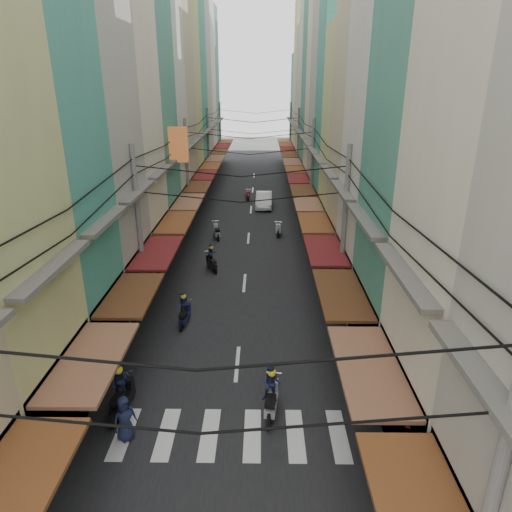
# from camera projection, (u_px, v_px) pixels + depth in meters

# --- Properties ---
(ground) EXTENTS (160.00, 160.00, 0.00)m
(ground) POSITION_uv_depth(u_px,v_px,m) (240.00, 338.00, 20.46)
(ground) COLOR #62615D
(ground) RESTS_ON ground
(road) EXTENTS (10.00, 80.00, 0.02)m
(road) POSITION_uv_depth(u_px,v_px,m) (250.00, 216.00, 39.14)
(road) COLOR black
(road) RESTS_ON ground
(sidewalk_left) EXTENTS (3.00, 80.00, 0.06)m
(sidewalk_left) POSITION_uv_depth(u_px,v_px,m) (175.00, 215.00, 39.21)
(sidewalk_left) COLOR slate
(sidewalk_left) RESTS_ON ground
(sidewalk_right) EXTENTS (3.00, 80.00, 0.06)m
(sidewalk_right) POSITION_uv_depth(u_px,v_px,m) (326.00, 216.00, 39.05)
(sidewalk_right) COLOR slate
(sidewalk_right) RESTS_ON ground
(crosswalk) EXTENTS (7.55, 2.40, 0.01)m
(crosswalk) POSITION_uv_depth(u_px,v_px,m) (231.00, 434.00, 14.85)
(crosswalk) COLOR silver
(crosswalk) RESTS_ON ground
(building_row_left) EXTENTS (7.80, 67.67, 23.70)m
(building_row_left) POSITION_uv_depth(u_px,v_px,m) (138.00, 97.00, 32.53)
(building_row_left) COLOR beige
(building_row_left) RESTS_ON ground
(building_row_right) EXTENTS (7.80, 68.98, 22.59)m
(building_row_right) POSITION_uv_depth(u_px,v_px,m) (360.00, 102.00, 32.36)
(building_row_right) COLOR teal
(building_row_right) RESTS_ON ground
(utility_poles) EXTENTS (10.20, 66.13, 8.20)m
(utility_poles) POSITION_uv_depth(u_px,v_px,m) (248.00, 145.00, 32.13)
(utility_poles) COLOR slate
(utility_poles) RESTS_ON ground
(white_car) EXTENTS (4.82, 1.99, 1.68)m
(white_car) POSITION_uv_depth(u_px,v_px,m) (264.00, 207.00, 41.89)
(white_car) COLOR white
(white_car) RESTS_ON ground
(bicycle) EXTENTS (1.56, 0.74, 1.03)m
(bicycle) POSITION_uv_depth(u_px,v_px,m) (368.00, 353.00, 19.33)
(bicycle) COLOR black
(bicycle) RESTS_ON ground
(moving_scooters) EXTENTS (6.49, 32.76, 1.98)m
(moving_scooters) POSITION_uv_depth(u_px,v_px,m) (220.00, 287.00, 24.22)
(moving_scooters) COLOR black
(moving_scooters) RESTS_ON ground
(parked_scooters) EXTENTS (13.38, 15.36, 1.02)m
(parked_scooters) POSITION_uv_depth(u_px,v_px,m) (372.00, 391.00, 16.21)
(parked_scooters) COLOR black
(parked_scooters) RESTS_ON ground
(pedestrians) EXTENTS (13.72, 17.89, 2.21)m
(pedestrians) POSITION_uv_depth(u_px,v_px,m) (153.00, 311.00, 20.73)
(pedestrians) COLOR #261F29
(pedestrians) RESTS_ON ground
(market_umbrella) EXTENTS (2.53, 2.53, 2.67)m
(market_umbrella) POSITION_uv_depth(u_px,v_px,m) (429.00, 398.00, 12.96)
(market_umbrella) COLOR #B2B2B7
(market_umbrella) RESTS_ON ground
(traffic_sign) EXTENTS (0.10, 0.58, 2.66)m
(traffic_sign) POSITION_uv_depth(u_px,v_px,m) (372.00, 357.00, 15.70)
(traffic_sign) COLOR slate
(traffic_sign) RESTS_ON ground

